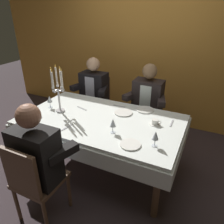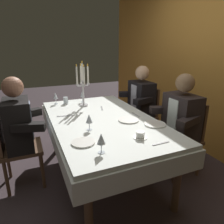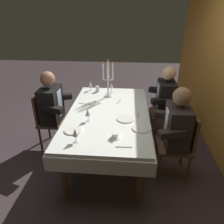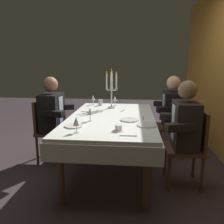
{
  "view_description": "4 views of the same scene",
  "coord_description": "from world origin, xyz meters",
  "px_view_note": "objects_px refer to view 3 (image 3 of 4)",
  "views": [
    {
      "loc": [
        1.11,
        -2.0,
        1.95
      ],
      "look_at": [
        0.12,
        0.05,
        0.83
      ],
      "focal_mm": 34.61,
      "sensor_mm": 36.0,
      "label": 1
    },
    {
      "loc": [
        2.08,
        -0.76,
        1.55
      ],
      "look_at": [
        0.23,
        0.03,
        0.88
      ],
      "focal_mm": 33.08,
      "sensor_mm": 36.0,
      "label": 2
    },
    {
      "loc": [
        2.55,
        0.26,
        2.05
      ],
      "look_at": [
        0.2,
        0.07,
        0.85
      ],
      "focal_mm": 33.28,
      "sensor_mm": 36.0,
      "label": 3
    },
    {
      "loc": [
        2.85,
        0.29,
        1.43
      ],
      "look_at": [
        0.22,
        0.03,
        0.85
      ],
      "focal_mm": 35.93,
      "sensor_mm": 36.0,
      "label": 4
    }
  ],
  "objects_px": {
    "seated_diner_1": "(51,104)",
    "wine_glass_3": "(111,86)",
    "wine_glass_2": "(75,133)",
    "seated_diner_0": "(166,97)",
    "wine_glass_1": "(88,113)",
    "seated_diner_2": "(177,126)",
    "dining_table": "(108,120)",
    "dinner_plate_2": "(73,130)",
    "candelabra": "(108,79)",
    "water_tumbler_0": "(98,89)",
    "dinner_plate_0": "(142,128)",
    "wine_glass_0": "(90,84)",
    "coffee_cup_0": "(115,136)",
    "dinner_plate_1": "(126,119)"
  },
  "relations": [
    {
      "from": "seated_diner_0",
      "to": "seated_diner_1",
      "type": "bearing_deg",
      "value": -77.01
    },
    {
      "from": "wine_glass_1",
      "to": "seated_diner_2",
      "type": "xyz_separation_m",
      "value": [
        0.04,
        1.12,
        -0.12
      ]
    },
    {
      "from": "dining_table",
      "to": "dinner_plate_2",
      "type": "relative_size",
      "value": 9.42
    },
    {
      "from": "dining_table",
      "to": "seated_diner_0",
      "type": "height_order",
      "value": "seated_diner_0"
    },
    {
      "from": "wine_glass_2",
      "to": "seated_diner_0",
      "type": "height_order",
      "value": "seated_diner_0"
    },
    {
      "from": "coffee_cup_0",
      "to": "seated_diner_0",
      "type": "height_order",
      "value": "seated_diner_0"
    },
    {
      "from": "candelabra",
      "to": "seated_diner_0",
      "type": "height_order",
      "value": "candelabra"
    },
    {
      "from": "candelabra",
      "to": "wine_glass_2",
      "type": "relative_size",
      "value": 3.68
    },
    {
      "from": "wine_glass_3",
      "to": "water_tumbler_0",
      "type": "relative_size",
      "value": 1.69
    },
    {
      "from": "dinner_plate_0",
      "to": "seated_diner_0",
      "type": "height_order",
      "value": "seated_diner_0"
    },
    {
      "from": "seated_diner_0",
      "to": "seated_diner_2",
      "type": "relative_size",
      "value": 1.0
    },
    {
      "from": "dining_table",
      "to": "dinner_plate_1",
      "type": "relative_size",
      "value": 8.48
    },
    {
      "from": "dinner_plate_2",
      "to": "coffee_cup_0",
      "type": "xyz_separation_m",
      "value": [
        0.1,
        0.5,
        0.02
      ]
    },
    {
      "from": "dinner_plate_0",
      "to": "wine_glass_2",
      "type": "relative_size",
      "value": 1.38
    },
    {
      "from": "water_tumbler_0",
      "to": "candelabra",
      "type": "bearing_deg",
      "value": 45.04
    },
    {
      "from": "dinner_plate_1",
      "to": "seated_diner_1",
      "type": "height_order",
      "value": "seated_diner_1"
    },
    {
      "from": "wine_glass_3",
      "to": "seated_diner_2",
      "type": "relative_size",
      "value": 0.13
    },
    {
      "from": "seated_diner_0",
      "to": "seated_diner_1",
      "type": "height_order",
      "value": "same"
    },
    {
      "from": "wine_glass_3",
      "to": "wine_glass_0",
      "type": "bearing_deg",
      "value": -98.16
    },
    {
      "from": "coffee_cup_0",
      "to": "seated_diner_2",
      "type": "relative_size",
      "value": 0.11
    },
    {
      "from": "coffee_cup_0",
      "to": "seated_diner_0",
      "type": "bearing_deg",
      "value": 148.63
    },
    {
      "from": "wine_glass_0",
      "to": "coffee_cup_0",
      "type": "bearing_deg",
      "value": 20.26
    },
    {
      "from": "water_tumbler_0",
      "to": "seated_diner_1",
      "type": "height_order",
      "value": "seated_diner_1"
    },
    {
      "from": "dining_table",
      "to": "dinner_plate_0",
      "type": "bearing_deg",
      "value": 47.67
    },
    {
      "from": "coffee_cup_0",
      "to": "dinner_plate_0",
      "type": "bearing_deg",
      "value": 125.38
    },
    {
      "from": "dinner_plate_2",
      "to": "wine_glass_1",
      "type": "xyz_separation_m",
      "value": [
        -0.25,
        0.13,
        0.11
      ]
    },
    {
      "from": "coffee_cup_0",
      "to": "wine_glass_0",
      "type": "bearing_deg",
      "value": -159.74
    },
    {
      "from": "water_tumbler_0",
      "to": "dinner_plate_2",
      "type": "bearing_deg",
      "value": -4.73
    },
    {
      "from": "wine_glass_2",
      "to": "seated_diner_1",
      "type": "distance_m",
      "value": 1.12
    },
    {
      "from": "candelabra",
      "to": "seated_diner_1",
      "type": "bearing_deg",
      "value": -66.35
    },
    {
      "from": "wine_glass_3",
      "to": "seated_diner_0",
      "type": "distance_m",
      "value": 0.92
    },
    {
      "from": "dinner_plate_1",
      "to": "seated_diner_1",
      "type": "xyz_separation_m",
      "value": [
        -0.38,
        -1.13,
        -0.01
      ]
    },
    {
      "from": "wine_glass_3",
      "to": "candelabra",
      "type": "bearing_deg",
      "value": -10.85
    },
    {
      "from": "dining_table",
      "to": "wine_glass_1",
      "type": "bearing_deg",
      "value": -41.21
    },
    {
      "from": "dinner_plate_2",
      "to": "wine_glass_3",
      "type": "distance_m",
      "value": 1.32
    },
    {
      "from": "seated_diner_2",
      "to": "seated_diner_1",
      "type": "bearing_deg",
      "value": -105.84
    },
    {
      "from": "dining_table",
      "to": "dinner_plate_0",
      "type": "xyz_separation_m",
      "value": [
        0.4,
        0.44,
        0.13
      ]
    },
    {
      "from": "wine_glass_0",
      "to": "wine_glass_2",
      "type": "height_order",
      "value": "same"
    },
    {
      "from": "coffee_cup_0",
      "to": "wine_glass_3",
      "type": "bearing_deg",
      "value": -173.55
    },
    {
      "from": "dinner_plate_2",
      "to": "seated_diner_0",
      "type": "height_order",
      "value": "seated_diner_0"
    },
    {
      "from": "wine_glass_1",
      "to": "wine_glass_3",
      "type": "height_order",
      "value": "same"
    },
    {
      "from": "wine_glass_3",
      "to": "coffee_cup_0",
      "type": "distance_m",
      "value": 1.39
    },
    {
      "from": "seated_diner_1",
      "to": "wine_glass_3",
      "type": "bearing_deg",
      "value": 122.64
    },
    {
      "from": "dining_table",
      "to": "wine_glass_3",
      "type": "bearing_deg",
      "value": -178.61
    },
    {
      "from": "wine_glass_0",
      "to": "wine_glass_3",
      "type": "bearing_deg",
      "value": 81.84
    },
    {
      "from": "dinner_plate_1",
      "to": "water_tumbler_0",
      "type": "xyz_separation_m",
      "value": [
        -0.95,
        -0.5,
        0.04
      ]
    },
    {
      "from": "dining_table",
      "to": "wine_glass_1",
      "type": "height_order",
      "value": "wine_glass_1"
    },
    {
      "from": "wine_glass_3",
      "to": "seated_diner_2",
      "type": "distance_m",
      "value": 1.4
    },
    {
      "from": "seated_diner_0",
      "to": "seated_diner_2",
      "type": "distance_m",
      "value": 0.91
    },
    {
      "from": "seated_diner_2",
      "to": "dinner_plate_2",
      "type": "bearing_deg",
      "value": -80.37
    }
  ]
}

